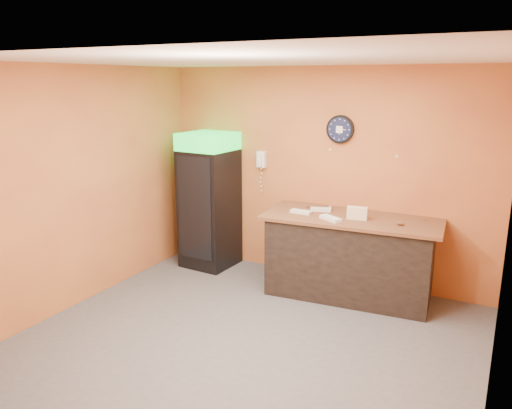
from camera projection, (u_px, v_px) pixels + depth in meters
The scene contains 15 objects.
floor at pixel (250, 339), 5.20m from camera, with size 4.50×4.50×0.00m, color #47474C.
back_wall at pixel (322, 175), 6.57m from camera, with size 4.50×0.02×2.80m, color #C27636.
left_wall at pixel (82, 187), 5.88m from camera, with size 0.02×4.00×2.80m, color #C27636.
right_wall at pixel (506, 244), 3.84m from camera, with size 0.02×4.00×2.80m, color #C27636.
ceiling at pixel (249, 60), 4.52m from camera, with size 4.50×4.00×0.02m, color white.
beverage_cooler at pixel (208, 202), 7.05m from camera, with size 0.71×0.72×1.92m.
prep_counter at pixel (350, 258), 6.17m from camera, with size 1.94×0.86×0.97m, color black.
wall_clock at pixel (340, 129), 6.29m from camera, with size 0.36×0.06×0.36m.
wall_phone at pixel (261, 159), 6.89m from camera, with size 0.12×0.11×0.22m.
butcher_paper at pixel (352, 218), 6.05m from camera, with size 2.13×0.93×0.04m, color brown.
sub_roll_stack at pixel (357, 213), 5.92m from camera, with size 0.25×0.12×0.15m.
wrapped_sandwich_left at pixel (301, 212), 6.20m from camera, with size 0.26×0.10×0.04m, color silver.
wrapped_sandwich_mid at pixel (331, 219), 5.89m from camera, with size 0.29×0.11×0.04m, color silver.
wrapped_sandwich_right at pixel (321, 210), 6.31m from camera, with size 0.26×0.10×0.04m, color silver.
kitchen_tool at pixel (331, 208), 6.35m from camera, with size 0.06×0.06×0.06m, color silver.
Camera 1 is at (2.25, -4.13, 2.63)m, focal length 35.00 mm.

